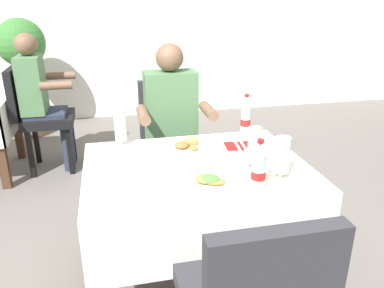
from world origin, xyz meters
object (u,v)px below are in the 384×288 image
napkin_cutlery_set (240,146)px  plate_near_camera (206,182)px  main_dining_table (196,192)px  cola_bottle_secondary (259,169)px  cola_bottle_primary (246,118)px  beer_glass_left (282,157)px  seated_diner_far (172,124)px  beer_glass_middle (120,126)px  potted_plant_corner (24,63)px  chair_far_diner_seat (171,139)px  background_chair_right (37,113)px  background_patron (40,96)px  plate_far_diner (188,146)px  beer_glass_right (254,148)px

napkin_cutlery_set → plate_near_camera: bearing=-125.9°
main_dining_table → cola_bottle_secondary: bearing=-57.9°
cola_bottle_primary → beer_glass_left: bearing=-93.4°
seated_diner_far → beer_glass_middle: bearing=-136.4°
cola_bottle_secondary → napkin_cutlery_set: (0.10, 0.53, -0.10)m
beer_glass_left → potted_plant_corner: (-1.69, 3.08, 0.00)m
potted_plant_corner → cola_bottle_primary: bearing=-55.0°
main_dining_table → chair_far_diner_seat: bearing=90.0°
napkin_cutlery_set → seated_diner_far: bearing=120.7°
potted_plant_corner → beer_glass_middle: bearing=-68.8°
beer_glass_left → cola_bottle_primary: size_ratio=0.78×
cola_bottle_primary → background_chair_right: (-1.48, 1.40, -0.29)m
main_dining_table → beer_glass_middle: size_ratio=4.96×
plate_near_camera → background_chair_right: bearing=117.9°
napkin_cutlery_set → background_chair_right: 2.10m
background_patron → beer_glass_middle: bearing=-64.9°
beer_glass_left → background_chair_right: size_ratio=0.22×
main_dining_table → napkin_cutlery_set: napkin_cutlery_set is taller
main_dining_table → cola_bottle_secondary: cola_bottle_secondary is taller
plate_far_diner → cola_bottle_secondary: bearing=-70.1°
chair_far_diner_seat → plate_near_camera: size_ratio=4.05×
cola_bottle_secondary → background_patron: (-1.23, 2.11, -0.12)m
background_patron → seated_diner_far: bearing=-45.7°
seated_diner_far → napkin_cutlery_set: 0.62m
plate_near_camera → main_dining_table: bearing=88.5°
cola_bottle_primary → background_chair_right: bearing=136.4°
chair_far_diner_seat → background_chair_right: (-1.07, 0.94, 0.00)m
beer_glass_middle → cola_bottle_secondary: cola_bottle_secondary is taller
background_chair_right → potted_plant_corner: size_ratio=0.73×
beer_glass_middle → potted_plant_corner: size_ratio=0.18×
main_dining_table → beer_glass_right: bearing=-20.3°
main_dining_table → plate_far_diner: plate_far_diner is taller
plate_near_camera → background_patron: 2.25m
main_dining_table → cola_bottle_primary: size_ratio=4.29×
cola_bottle_primary → background_patron: bearing=135.4°
beer_glass_middle → potted_plant_corner: (-0.96, 2.47, -0.00)m
main_dining_table → chair_far_diner_seat: size_ratio=1.20×
seated_diner_far → main_dining_table: bearing=-89.8°
main_dining_table → background_chair_right: background_chair_right is taller
background_patron → background_chair_right: bearing=180.0°
beer_glass_middle → beer_glass_left: bearing=-40.0°
main_dining_table → beer_glass_left: 0.52m
napkin_cutlery_set → cola_bottle_primary: bearing=61.3°
beer_glass_left → background_patron: size_ratio=0.17×
main_dining_table → beer_glass_left: size_ratio=5.50×
seated_diner_far → plate_near_camera: bearing=-90.2°
beer_glass_left → potted_plant_corner: bearing=118.8°
beer_glass_right → cola_bottle_secondary: size_ratio=0.88×
seated_diner_far → beer_glass_right: (0.28, -0.83, 0.12)m
beer_glass_middle → beer_glass_right: beer_glass_middle is taller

